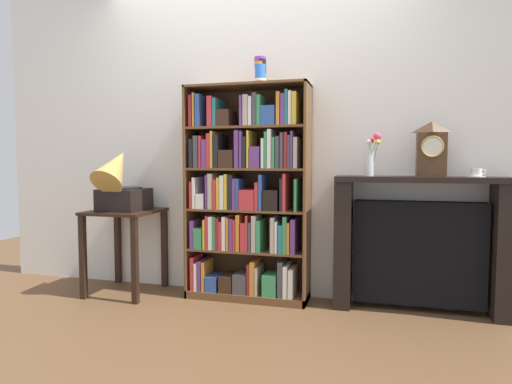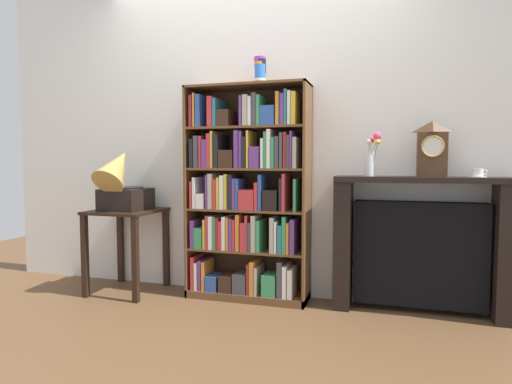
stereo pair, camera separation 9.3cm
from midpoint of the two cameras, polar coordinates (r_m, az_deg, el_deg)
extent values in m
cube|color=brown|center=(3.41, -1.06, -14.49)|extent=(7.89, 6.40, 0.02)
cube|color=silver|center=(3.53, 2.61, 7.70)|extent=(4.89, 0.08, 2.60)
cube|color=brown|center=(3.55, -7.49, 0.00)|extent=(0.02, 0.30, 1.65)
cube|color=brown|center=(3.28, 7.49, -0.34)|extent=(0.02, 0.30, 1.65)
cube|color=#4C311C|center=(3.53, 0.41, 0.00)|extent=(0.95, 0.01, 1.65)
cube|color=brown|center=(3.42, -0.30, 13.60)|extent=(0.95, 0.30, 0.02)
cube|color=brown|center=(3.53, -0.29, -13.15)|extent=(0.95, 0.30, 0.06)
cube|color=#C63338|center=(3.60, -6.90, -10.20)|extent=(0.02, 0.22, 0.26)
cube|color=white|center=(3.60, -6.39, -10.55)|extent=(0.02, 0.24, 0.22)
cube|color=#663884|center=(3.60, -5.86, -10.40)|extent=(0.02, 0.26, 0.24)
cube|color=orange|center=(3.57, -5.55, -10.59)|extent=(0.02, 0.21, 0.23)
cube|color=#2D519E|center=(3.54, -4.68, -11.61)|extent=(0.09, 0.17, 0.12)
cube|color=#382316|center=(3.51, -2.80, -11.66)|extent=(0.10, 0.19, 0.13)
cube|color=#424247|center=(3.47, -0.97, -11.63)|extent=(0.11, 0.20, 0.15)
cube|color=maroon|center=(3.46, 0.27, -10.97)|extent=(0.02, 0.24, 0.24)
cube|color=orange|center=(3.45, 0.75, -10.86)|extent=(0.03, 0.24, 0.25)
cube|color=#B2A893|center=(3.45, 1.24, -11.24)|extent=(0.02, 0.24, 0.21)
cube|color=#388E56|center=(3.40, 2.79, -11.87)|extent=(0.11, 0.19, 0.16)
cube|color=#424247|center=(3.40, 4.28, -11.00)|extent=(0.04, 0.24, 0.27)
cube|color=white|center=(3.38, 4.86, -11.34)|extent=(0.03, 0.20, 0.24)
cube|color=white|center=(3.37, 5.55, -11.58)|extent=(0.04, 0.21, 0.21)
cube|color=brown|center=(3.45, -0.30, -7.52)|extent=(0.91, 0.28, 0.02)
cube|color=#663884|center=(3.53, -6.97, -5.31)|extent=(0.03, 0.20, 0.22)
cube|color=#388E56|center=(3.53, -6.13, -5.79)|extent=(0.07, 0.23, 0.16)
cube|color=gold|center=(3.51, -5.31, -5.27)|extent=(0.02, 0.25, 0.23)
cube|color=#C63338|center=(3.48, -5.12, -5.09)|extent=(0.02, 0.20, 0.26)
cube|color=white|center=(3.49, -4.46, -5.09)|extent=(0.03, 0.26, 0.26)
cube|color=#388E56|center=(3.48, -4.03, -5.17)|extent=(0.02, 0.25, 0.25)
cube|color=maroon|center=(3.46, -3.72, -5.24)|extent=(0.02, 0.23, 0.25)
cube|color=#C63338|center=(3.47, -3.25, -5.45)|extent=(0.03, 0.25, 0.22)
cube|color=white|center=(3.45, -2.84, -5.19)|extent=(0.03, 0.24, 0.26)
cube|color=orange|center=(3.42, -2.47, -5.32)|extent=(0.02, 0.20, 0.25)
cube|color=#663884|center=(3.43, -1.91, -5.34)|extent=(0.03, 0.25, 0.24)
cube|color=#C63338|center=(3.43, -1.47, -5.39)|extent=(0.02, 0.26, 0.24)
cube|color=orange|center=(3.40, -1.11, -5.14)|extent=(0.03, 0.23, 0.28)
cube|color=#C63338|center=(3.40, -0.47, -5.67)|extent=(0.04, 0.23, 0.22)
cube|color=#C63338|center=(3.40, 0.08, -5.19)|extent=(0.02, 0.25, 0.27)
cube|color=#424247|center=(3.37, 0.35, -5.70)|extent=(0.02, 0.21, 0.22)
cube|color=#B2A893|center=(3.36, 0.87, -5.30)|extent=(0.03, 0.20, 0.27)
cube|color=#388E56|center=(3.36, 1.48, -5.59)|extent=(0.03, 0.22, 0.24)
cube|color=#B2A893|center=(3.34, 3.33, -5.42)|extent=(0.03, 0.24, 0.26)
cube|color=white|center=(3.34, 3.79, -5.69)|extent=(0.02, 0.24, 0.24)
cube|color=teal|center=(3.34, 4.35, -5.91)|extent=(0.03, 0.26, 0.21)
cube|color=#388E56|center=(3.33, 4.92, -5.39)|extent=(0.03, 0.26, 0.27)
cube|color=orange|center=(3.31, 5.30, -5.84)|extent=(0.02, 0.22, 0.23)
cube|color=#663884|center=(3.30, 5.89, -5.63)|extent=(0.03, 0.23, 0.26)
cube|color=brown|center=(3.40, -0.30, -2.31)|extent=(0.91, 0.28, 0.02)
cube|color=#C63338|center=(3.52, -6.90, -0.26)|extent=(0.02, 0.26, 0.21)
cube|color=white|center=(3.50, -6.63, -0.02)|extent=(0.02, 0.23, 0.24)
cube|color=white|center=(3.46, -6.04, -1.11)|extent=(0.07, 0.18, 0.11)
cube|color=#663884|center=(3.47, -4.94, 0.11)|extent=(0.02, 0.26, 0.26)
cube|color=#B2A893|center=(3.43, -4.65, 0.16)|extent=(0.03, 0.21, 0.27)
cube|color=#C63338|center=(3.44, -4.00, -0.20)|extent=(0.03, 0.24, 0.23)
cube|color=gold|center=(3.42, -3.61, -0.08)|extent=(0.02, 0.22, 0.24)
cube|color=white|center=(3.40, -3.13, 0.03)|extent=(0.03, 0.22, 0.26)
cube|color=gold|center=(3.41, -2.54, 0.12)|extent=(0.02, 0.25, 0.27)
cube|color=black|center=(3.38, -2.14, 0.02)|extent=(0.04, 0.21, 0.26)
cube|color=#663884|center=(3.39, -1.48, -0.17)|extent=(0.02, 0.26, 0.24)
cube|color=#2D519E|center=(3.36, -1.21, -0.23)|extent=(0.02, 0.21, 0.23)
cube|color=#C63338|center=(3.34, -0.05, -0.96)|extent=(0.12, 0.20, 0.15)
cube|color=#C63338|center=(3.33, 1.29, -0.48)|extent=(0.03, 0.23, 0.21)
cube|color=#2D519E|center=(3.32, 1.78, 0.01)|extent=(0.02, 0.23, 0.27)
cube|color=black|center=(3.29, 2.99, -1.02)|extent=(0.11, 0.20, 0.15)
cube|color=black|center=(3.28, 4.40, -0.29)|extent=(0.02, 0.22, 0.24)
cube|color=#C63338|center=(3.29, 4.85, 0.03)|extent=(0.02, 0.25, 0.28)
cube|color=#388E56|center=(3.26, 6.23, -0.34)|extent=(0.02, 0.23, 0.24)
cube|color=brown|center=(3.38, -0.30, 3.01)|extent=(0.91, 0.28, 0.02)
cube|color=black|center=(3.50, -6.95, 4.98)|extent=(0.03, 0.24, 0.22)
cube|color=#424247|center=(3.49, -6.30, 5.18)|extent=(0.04, 0.25, 0.25)
cube|color=#C63338|center=(3.46, -5.87, 5.18)|extent=(0.02, 0.22, 0.24)
cube|color=#663884|center=(3.46, -5.32, 4.95)|extent=(0.04, 0.24, 0.22)
cube|color=#C63338|center=(3.45, -4.74, 5.34)|extent=(0.03, 0.24, 0.26)
cube|color=gold|center=(3.42, -4.42, 5.49)|extent=(0.02, 0.21, 0.28)
cube|color=black|center=(3.43, -3.81, 5.26)|extent=(0.04, 0.25, 0.25)
cube|color=#382316|center=(3.37, -2.72, 4.31)|extent=(0.12, 0.19, 0.14)
cube|color=#663884|center=(3.37, -1.23, 5.54)|extent=(0.03, 0.23, 0.28)
cube|color=#663884|center=(3.36, -0.69, 5.50)|extent=(0.02, 0.23, 0.27)
cube|color=black|center=(3.36, -0.21, 5.14)|extent=(0.03, 0.25, 0.23)
cube|color=gold|center=(3.35, 0.27, 5.53)|extent=(0.02, 0.25, 0.28)
cube|color=#663884|center=(3.32, 1.04, 4.52)|extent=(0.08, 0.22, 0.16)
cube|color=white|center=(3.31, 2.08, 5.03)|extent=(0.02, 0.23, 0.22)
cube|color=#388E56|center=(3.31, 2.52, 5.44)|extent=(0.02, 0.25, 0.27)
cube|color=white|center=(3.28, 2.87, 5.61)|extent=(0.03, 0.20, 0.28)
cube|color=#388E56|center=(3.29, 3.42, 5.11)|extent=(0.02, 0.23, 0.23)
cube|color=#424247|center=(3.29, 4.00, 5.14)|extent=(0.03, 0.26, 0.23)
cube|color=#424247|center=(3.26, 4.44, 5.39)|extent=(0.02, 0.20, 0.26)
cube|color=maroon|center=(3.28, 5.02, 5.40)|extent=(0.02, 0.24, 0.26)
cube|color=#424247|center=(3.27, 5.44, 5.21)|extent=(0.02, 0.25, 0.24)
cube|color=#663884|center=(3.27, 5.79, 5.45)|extent=(0.02, 0.25, 0.27)
cube|color=#B2A893|center=(3.24, 6.19, 5.09)|extent=(0.03, 0.20, 0.22)
cube|color=brown|center=(3.39, -0.30, 8.34)|extent=(0.91, 0.28, 0.02)
cube|color=maroon|center=(3.53, -6.96, 10.22)|extent=(0.02, 0.26, 0.24)
cube|color=orange|center=(3.49, -6.73, 10.42)|extent=(0.02, 0.20, 0.25)
cube|color=#2D519E|center=(3.50, -6.07, 10.33)|extent=(0.04, 0.25, 0.24)
cube|color=#C63338|center=(3.47, -4.56, 10.25)|extent=(0.04, 0.25, 0.23)
cube|color=teal|center=(3.45, -3.99, 10.16)|extent=(0.03, 0.24, 0.21)
cube|color=#382316|center=(3.40, -3.07, 9.51)|extent=(0.10, 0.20, 0.12)
cube|color=#663884|center=(3.38, -0.65, 10.38)|extent=(0.02, 0.24, 0.22)
cube|color=#B2A893|center=(3.36, -0.14, 10.47)|extent=(0.04, 0.21, 0.23)
cube|color=white|center=(3.35, 0.49, 10.35)|extent=(0.02, 0.23, 0.21)
cube|color=#424247|center=(3.35, 1.07, 10.57)|extent=(0.03, 0.24, 0.24)
cube|color=#388E56|center=(3.32, 1.52, 10.48)|extent=(0.03, 0.20, 0.22)
cube|color=#2D519E|center=(3.31, 2.70, 9.83)|extent=(0.11, 0.21, 0.14)
cube|color=orange|center=(3.32, 4.10, 10.63)|extent=(0.03, 0.26, 0.24)
cube|color=#663884|center=(3.28, 4.58, 10.57)|extent=(0.03, 0.20, 0.22)
cube|color=teal|center=(3.30, 5.10, 10.80)|extent=(0.02, 0.24, 0.25)
cube|color=white|center=(3.27, 5.48, 10.74)|extent=(0.02, 0.20, 0.24)
cube|color=gold|center=(3.27, 6.07, 10.67)|extent=(0.03, 0.22, 0.23)
cylinder|color=orange|center=(3.37, 1.34, 14.79)|extent=(0.09, 0.09, 0.10)
cylinder|color=white|center=(3.38, 1.33, 15.10)|extent=(0.09, 0.09, 0.10)
cylinder|color=blue|center=(3.38, 1.34, 15.42)|extent=(0.09, 0.09, 0.10)
cylinder|color=orange|center=(3.39, 1.35, 15.71)|extent=(0.09, 0.09, 0.10)
cylinder|color=black|center=(3.39, 1.37, 16.02)|extent=(0.09, 0.09, 0.10)
cylinder|color=purple|center=(3.39, 1.35, 16.33)|extent=(0.09, 0.09, 0.10)
cube|color=black|center=(3.72, -15.84, -2.40)|extent=(0.52, 0.54, 0.02)
cube|color=black|center=(3.71, -20.73, -7.83)|extent=(0.04, 0.04, 0.66)
cube|color=black|center=(3.46, -14.70, -8.57)|extent=(0.04, 0.04, 0.66)
cube|color=black|center=(4.09, -16.62, -6.64)|extent=(0.04, 0.04, 0.66)
cube|color=black|center=(3.86, -10.95, -7.18)|extent=(0.04, 0.04, 0.66)
cube|color=black|center=(3.71, -15.87, -0.90)|extent=(0.33, 0.36, 0.17)
cylinder|color=black|center=(3.70, -15.90, 0.53)|extent=(0.28, 0.28, 0.01)
cylinder|color=#B79347|center=(3.66, -16.36, 0.86)|extent=(0.03, 0.03, 0.06)
cone|color=#B79347|center=(3.59, -17.02, 3.13)|extent=(0.25, 0.42, 0.42)
cube|color=black|center=(3.25, 21.50, 1.52)|extent=(1.17, 0.28, 0.04)
cube|color=black|center=(3.31, 12.07, -6.69)|extent=(0.12, 0.25, 0.93)
cube|color=black|center=(3.39, 30.27, -6.90)|extent=(0.12, 0.25, 0.93)
cube|color=black|center=(3.35, 21.21, -7.53)|extent=(0.89, 0.14, 0.74)
cube|color=#472D1C|center=(3.25, 22.71, 4.52)|extent=(0.19, 0.11, 0.30)
pyramid|color=#472D1C|center=(3.26, 22.80, 7.86)|extent=(0.19, 0.11, 0.08)
cylinder|color=silver|center=(3.20, 22.83, 5.51)|extent=(0.14, 0.01, 0.14)
torus|color=#B79347|center=(3.20, 22.84, 5.51)|extent=(0.15, 0.01, 0.15)
cylinder|color=silver|center=(3.24, 15.33, 3.64)|extent=(0.06, 0.06, 0.18)
cylinder|color=#4C753D|center=(3.23, 15.97, 4.27)|extent=(0.05, 0.04, 0.23)
sphere|color=yellow|center=(3.21, 16.42, 6.29)|extent=(0.04, 0.04, 0.04)
cylinder|color=#4C753D|center=(3.26, 15.41, 4.40)|extent=(0.02, 0.03, 0.24)
sphere|color=red|center=(3.28, 15.58, 6.51)|extent=(0.04, 0.04, 0.04)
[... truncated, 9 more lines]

